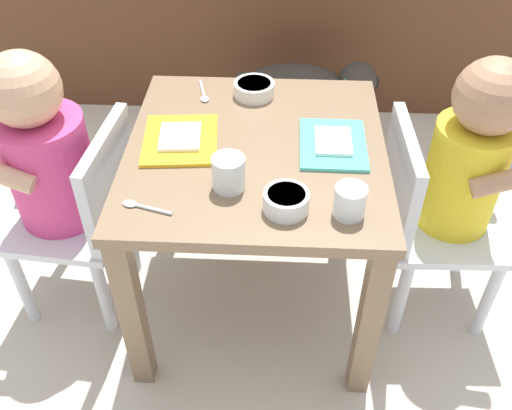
% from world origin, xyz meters
% --- Properties ---
extents(ground_plane, '(7.00, 7.00, 0.00)m').
position_xyz_m(ground_plane, '(0.00, 0.00, 0.00)').
color(ground_plane, beige).
extents(dining_table, '(0.54, 0.57, 0.46)m').
position_xyz_m(dining_table, '(0.00, 0.00, 0.38)').
color(dining_table, '#7A6047').
rests_on(dining_table, ground).
extents(seated_child_left, '(0.30, 0.30, 0.67)m').
position_xyz_m(seated_child_left, '(-0.43, -0.02, 0.42)').
color(seated_child_left, silver).
rests_on(seated_child_left, ground).
extents(seated_child_right, '(0.29, 0.29, 0.67)m').
position_xyz_m(seated_child_right, '(0.43, -0.00, 0.42)').
color(seated_child_right, silver).
rests_on(seated_child_right, ground).
extents(dog, '(0.46, 0.19, 0.31)m').
position_xyz_m(dog, '(0.12, 0.67, 0.21)').
color(dog, '#332D28').
rests_on(dog, ground).
extents(food_tray_left, '(0.17, 0.19, 0.02)m').
position_xyz_m(food_tray_left, '(-0.16, 0.01, 0.47)').
color(food_tray_left, gold).
rests_on(food_tray_left, dining_table).
extents(food_tray_right, '(0.14, 0.18, 0.02)m').
position_xyz_m(food_tray_right, '(0.16, 0.01, 0.47)').
color(food_tray_right, '#4CC6BC').
rests_on(food_tray_right, dining_table).
extents(water_cup_left, '(0.06, 0.06, 0.06)m').
position_xyz_m(water_cup_left, '(0.18, -0.20, 0.49)').
color(water_cup_left, white).
rests_on(water_cup_left, dining_table).
extents(water_cup_right, '(0.06, 0.06, 0.07)m').
position_xyz_m(water_cup_right, '(-0.04, -0.13, 0.49)').
color(water_cup_right, white).
rests_on(water_cup_right, dining_table).
extents(cereal_bowl_left_side, '(0.10, 0.10, 0.03)m').
position_xyz_m(cereal_bowl_left_side, '(-0.01, 0.21, 0.48)').
color(cereal_bowl_left_side, white).
rests_on(cereal_bowl_left_side, dining_table).
extents(veggie_bowl_far, '(0.08, 0.08, 0.04)m').
position_xyz_m(veggie_bowl_far, '(0.06, -0.19, 0.48)').
color(veggie_bowl_far, white).
rests_on(veggie_bowl_far, dining_table).
extents(spoon_by_left_tray, '(0.04, 0.10, 0.01)m').
position_xyz_m(spoon_by_left_tray, '(-0.13, 0.20, 0.47)').
color(spoon_by_left_tray, silver).
rests_on(spoon_by_left_tray, dining_table).
extents(spoon_by_right_tray, '(0.10, 0.04, 0.01)m').
position_xyz_m(spoon_by_right_tray, '(-0.20, -0.20, 0.47)').
color(spoon_by_right_tray, silver).
rests_on(spoon_by_right_tray, dining_table).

